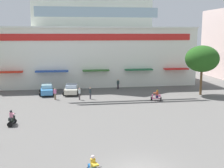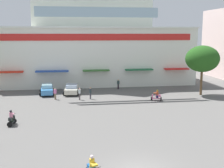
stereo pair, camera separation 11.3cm
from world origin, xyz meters
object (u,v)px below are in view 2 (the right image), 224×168
at_px(scooter_rider_5, 156,96).
at_px(pedestrian_2, 80,93).
at_px(pedestrian_0, 55,93).
at_px(parked_car_0, 47,89).
at_px(pedestrian_3, 90,92).
at_px(plaza_tree_1, 202,59).
at_px(scooter_rider_4, 12,119).
at_px(pedestrian_1, 118,84).
at_px(parked_car_1, 72,89).

distance_m(scooter_rider_5, pedestrian_2, 10.29).
relative_size(scooter_rider_5, pedestrian_0, 0.96).
xyz_separation_m(parked_car_0, pedestrian_3, (6.03, -4.09, 0.20)).
height_order(plaza_tree_1, scooter_rider_5, plaza_tree_1).
height_order(scooter_rider_4, pedestrian_0, pedestrian_0).
height_order(parked_car_0, scooter_rider_4, scooter_rider_4).
distance_m(scooter_rider_4, pedestrian_2, 12.41).
distance_m(parked_car_0, scooter_rider_4, 14.77).
xyz_separation_m(plaza_tree_1, pedestrian_3, (-16.12, -0.43, -4.28)).
height_order(plaza_tree_1, pedestrian_2, plaza_tree_1).
bearing_deg(pedestrian_2, pedestrian_1, 46.84).
distance_m(parked_car_0, pedestrian_0, 3.81).
height_order(parked_car_0, pedestrian_3, pedestrian_3).
xyz_separation_m(parked_car_1, pedestrian_1, (7.46, 2.72, 0.17)).
distance_m(plaza_tree_1, pedestrian_2, 18.12).
xyz_separation_m(scooter_rider_5, pedestrian_3, (-8.60, 2.27, 0.35)).
distance_m(parked_car_1, pedestrian_1, 7.95).
bearing_deg(scooter_rider_5, pedestrian_3, 165.24).
distance_m(pedestrian_2, pedestrian_3, 1.50).
xyz_separation_m(pedestrian_1, pedestrian_2, (-6.48, -6.91, 0.06)).
bearing_deg(pedestrian_1, plaza_tree_1, -29.35).
height_order(plaza_tree_1, parked_car_0, plaza_tree_1).
distance_m(pedestrian_0, pedestrian_1, 11.53).
bearing_deg(plaza_tree_1, pedestrian_0, 179.78).
bearing_deg(pedestrian_3, parked_car_0, 145.90).
bearing_deg(scooter_rider_5, pedestrian_0, 168.26).
bearing_deg(plaza_tree_1, pedestrian_1, 150.65).
bearing_deg(pedestrian_3, pedestrian_1, 53.11).
relative_size(pedestrian_0, pedestrian_2, 0.96).
relative_size(scooter_rider_5, pedestrian_2, 0.92).
relative_size(plaza_tree_1, parked_car_1, 1.57).
distance_m(plaza_tree_1, pedestrian_3, 16.68).
bearing_deg(pedestrian_2, pedestrian_3, 9.30).
bearing_deg(parked_car_0, scooter_rider_4, -99.57).
bearing_deg(scooter_rider_4, pedestrian_0, 71.12).
bearing_deg(plaza_tree_1, parked_car_0, 170.62).
bearing_deg(scooter_rider_5, pedestrian_2, 168.64).
bearing_deg(pedestrian_0, pedestrian_1, 32.34).
bearing_deg(scooter_rider_4, pedestrian_2, 55.58).
xyz_separation_m(scooter_rider_4, scooter_rider_5, (17.09, 8.21, -0.04)).
height_order(parked_car_0, parked_car_1, parked_car_0).
bearing_deg(parked_car_1, scooter_rider_5, -29.34).
bearing_deg(scooter_rider_4, parked_car_0, 80.43).
height_order(parked_car_1, scooter_rider_4, scooter_rider_4).
bearing_deg(pedestrian_2, parked_car_1, 103.15).
xyz_separation_m(plaza_tree_1, parked_car_0, (-22.15, 3.66, -4.47)).
distance_m(parked_car_1, scooter_rider_4, 15.64).
height_order(plaza_tree_1, pedestrian_0, plaza_tree_1).
xyz_separation_m(parked_car_0, pedestrian_2, (4.56, -4.33, 0.18)).
height_order(parked_car_1, pedestrian_1, pedestrian_1).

